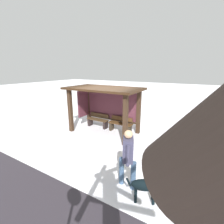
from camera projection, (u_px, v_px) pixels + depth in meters
The scene contains 7 objects.
ground_plane at pixel (104, 132), 7.95m from camera, with size 60.00×60.00×0.00m, color white.
bus_shelter at pixel (104, 98), 7.73m from camera, with size 3.53×1.97×2.21m.
bench_left_inside at pixel (98, 121), 8.57m from camera, with size 1.20×0.40×0.72m.
bench_center_inside at pixel (121, 125), 7.89m from camera, with size 1.20×0.37×0.74m.
person_walking at pixel (128, 155), 4.06m from camera, with size 0.54×0.57×1.60m.
dog at pixel (147, 186), 3.69m from camera, with size 0.89×0.49×0.60m.
grit_bin at pixel (171, 161), 4.86m from camera, with size 0.70×0.56×0.67m, color yellow.
Camera 1 is at (4.09, -6.19, 3.05)m, focal length 25.53 mm.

